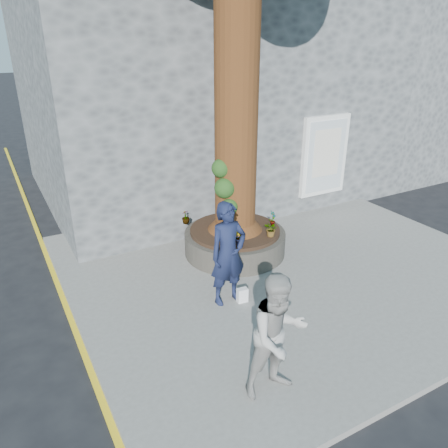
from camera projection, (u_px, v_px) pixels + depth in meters
ground at (251, 310)px, 8.24m from camera, size 120.00×120.00×0.00m
pavement at (285, 266)px, 9.69m from camera, size 9.00×8.00×0.12m
yellow_line at (75, 330)px, 7.69m from camera, size 0.10×30.00×0.01m
stone_shop at (200, 89)px, 13.84m from camera, size 10.30×8.30×6.30m
neighbour_shop at (379, 82)px, 17.45m from camera, size 6.00×8.00×6.00m
planter at (235, 241)px, 10.03m from camera, size 2.30×2.30×0.60m
man at (228, 254)px, 7.93m from camera, size 0.74×0.50×1.99m
woman at (278, 336)px, 5.89m from camera, size 0.93×0.74×1.86m
shopping_bag at (242, 295)px, 8.24m from camera, size 0.21×0.14×0.28m
plant_a at (273, 218)px, 10.01m from camera, size 0.23×0.21×0.36m
plant_b at (239, 237)px, 8.99m from camera, size 0.34×0.34×0.44m
plant_c at (186, 217)px, 10.13m from camera, size 0.23×0.23×0.33m
plant_d at (272, 229)px, 9.47m from camera, size 0.32×0.34×0.33m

